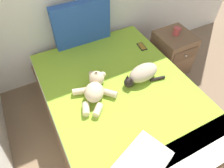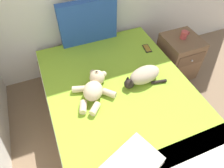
% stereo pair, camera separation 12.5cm
% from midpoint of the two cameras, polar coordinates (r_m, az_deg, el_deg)
% --- Properties ---
extents(bed, '(1.45, 1.96, 0.51)m').
position_cam_midpoint_polar(bed, '(2.21, 0.90, -6.12)').
color(bed, brown).
rests_on(bed, ground_plane).
extents(patterned_cushion, '(0.68, 0.10, 0.51)m').
position_cam_midpoint_polar(patterned_cushion, '(2.49, -9.93, 16.31)').
color(patterned_cushion, '#264C99').
rests_on(patterned_cushion, bed).
extents(cat, '(0.44, 0.24, 0.15)m').
position_cam_midpoint_polar(cat, '(2.08, 6.70, 2.82)').
color(cat, tan).
rests_on(cat, bed).
extents(teddy_bear, '(0.40, 0.49, 0.16)m').
position_cam_midpoint_polar(teddy_bear, '(1.94, -6.64, -1.33)').
color(teddy_bear, beige).
rests_on(teddy_bear, bed).
extents(cell_phone, '(0.09, 0.16, 0.01)m').
position_cam_midpoint_polar(cell_phone, '(2.53, 6.93, 10.34)').
color(cell_phone, black).
rests_on(cell_phone, bed).
extents(throw_pillow, '(0.48, 0.41, 0.11)m').
position_cam_midpoint_polar(throw_pillow, '(1.59, 5.98, -21.42)').
color(throw_pillow, white).
rests_on(throw_pillow, bed).
extents(nightstand, '(0.44, 0.48, 0.56)m').
position_cam_midpoint_polar(nightstand, '(2.89, 15.14, 8.44)').
color(nightstand, brown).
rests_on(nightstand, ground_plane).
extents(mug, '(0.12, 0.08, 0.09)m').
position_cam_midpoint_polar(mug, '(2.72, 16.37, 13.99)').
color(mug, '#B23F3F').
rests_on(mug, nightstand).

